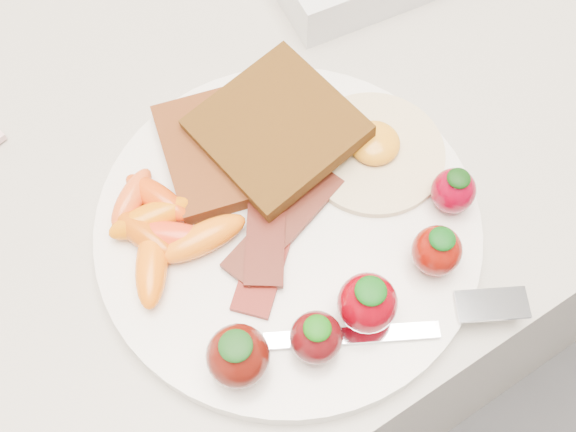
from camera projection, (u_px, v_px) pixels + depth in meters
counter at (225, 288)px, 0.98m from camera, size 2.00×0.60×0.90m
plate at (288, 228)px, 0.51m from camera, size 0.27×0.27×0.02m
toast_lower at (232, 147)px, 0.52m from camera, size 0.12×0.12×0.01m
toast_upper at (277, 128)px, 0.51m from camera, size 0.11×0.11×0.02m
fried_egg at (374, 150)px, 0.52m from camera, size 0.11×0.11×0.02m
bacon_strips at (274, 228)px, 0.49m from camera, size 0.12×0.11×0.01m
baby_carrots at (161, 229)px, 0.49m from camera, size 0.10×0.11×0.02m
strawberries at (349, 297)px, 0.45m from camera, size 0.22×0.07×0.05m
fork at (416, 321)px, 0.47m from camera, size 0.17×0.09×0.00m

